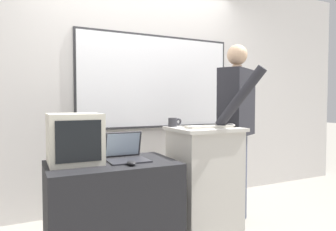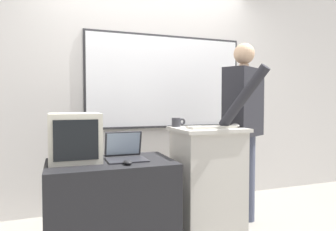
% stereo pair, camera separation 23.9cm
% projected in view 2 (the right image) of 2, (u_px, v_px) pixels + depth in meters
% --- Properties ---
extents(back_wall, '(6.40, 0.17, 2.75)m').
position_uv_depth(back_wall, '(147.00, 85.00, 3.47)').
color(back_wall, silver).
rests_on(back_wall, ground_plane).
extents(lectern_podium, '(0.58, 0.52, 0.96)m').
position_uv_depth(lectern_podium, '(207.00, 181.00, 2.64)').
color(lectern_podium, '#BCB7AD').
rests_on(lectern_podium, ground_plane).
extents(side_desk, '(0.93, 0.59, 0.74)m').
position_uv_depth(side_desk, '(111.00, 209.00, 2.27)').
color(side_desk, black).
rests_on(side_desk, ground_plane).
extents(person_presenter, '(0.63, 0.74, 1.74)m').
position_uv_depth(person_presenter, '(244.00, 120.00, 2.85)').
color(person_presenter, '#474C60').
rests_on(person_presenter, ground_plane).
extents(laptop, '(0.30, 0.28, 0.21)m').
position_uv_depth(laptop, '(125.00, 151.00, 2.34)').
color(laptop, '#28282D').
rests_on(laptop, side_desk).
extents(wireless_keyboard, '(0.42, 0.14, 0.02)m').
position_uv_depth(wireless_keyboard, '(212.00, 127.00, 2.56)').
color(wireless_keyboard, beige).
rests_on(wireless_keyboard, lectern_podium).
extents(computer_mouse_by_laptop, '(0.06, 0.10, 0.03)m').
position_uv_depth(computer_mouse_by_laptop, '(128.00, 162.00, 2.13)').
color(computer_mouse_by_laptop, black).
rests_on(computer_mouse_by_laptop, side_desk).
extents(computer_mouse_by_keyboard, '(0.06, 0.10, 0.03)m').
position_uv_depth(computer_mouse_by_keyboard, '(235.00, 126.00, 2.64)').
color(computer_mouse_by_keyboard, silver).
rests_on(computer_mouse_by_keyboard, lectern_podium).
extents(crt_monitor, '(0.37, 0.38, 0.36)m').
position_uv_depth(crt_monitor, '(75.00, 137.00, 2.24)').
color(crt_monitor, beige).
rests_on(crt_monitor, side_desk).
extents(coffee_mug, '(0.13, 0.08, 0.08)m').
position_uv_depth(coffee_mug, '(177.00, 122.00, 2.72)').
color(coffee_mug, '#333338').
rests_on(coffee_mug, lectern_podium).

